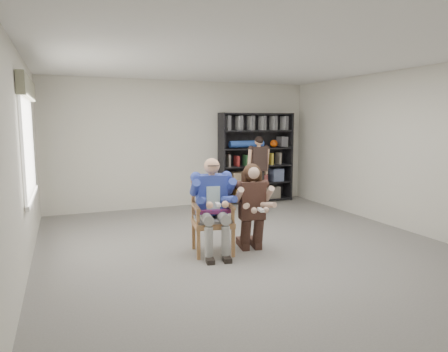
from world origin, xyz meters
name	(u,v)px	position (x,y,z in m)	size (l,w,h in m)	color
room_shell	(252,156)	(0.00, 0.00, 1.40)	(6.00, 7.00, 2.80)	silver
floor	(252,250)	(0.00, 0.00, 0.00)	(6.00, 7.00, 0.01)	slate
window_left	(29,141)	(-2.95, 1.00, 1.63)	(0.16, 2.00, 1.75)	white
armchair	(213,217)	(-0.57, 0.12, 0.54)	(0.62, 0.60, 1.07)	olive
seated_man	(213,206)	(-0.57, 0.12, 0.70)	(0.60, 0.84, 1.40)	#253997
kneeling_woman	(253,208)	(0.01, 0.00, 0.64)	(0.54, 0.86, 1.28)	#312118
bookshelf	(256,158)	(1.70, 3.28, 1.05)	(1.80, 0.38, 2.10)	black
standing_man	(258,172)	(1.42, 2.60, 0.80)	(0.49, 0.27, 1.59)	black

